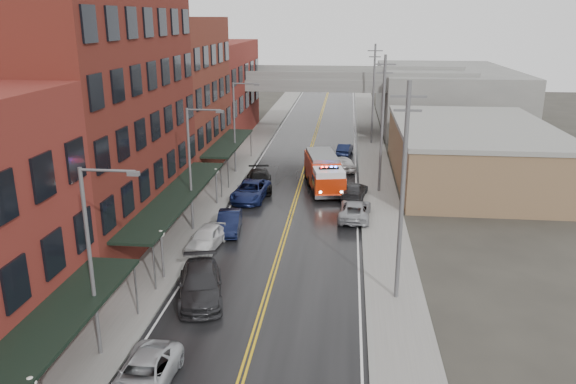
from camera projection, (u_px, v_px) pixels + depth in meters
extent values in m
cube|color=black|center=(293.00, 207.00, 46.15)|extent=(11.00, 160.00, 0.02)
cube|color=slate|center=(206.00, 204.00, 46.87)|extent=(3.00, 160.00, 0.15)
cube|color=slate|center=(383.00, 210.00, 45.38)|extent=(3.00, 160.00, 0.15)
cube|color=gray|center=(226.00, 204.00, 46.70)|extent=(0.30, 160.00, 0.15)
cube|color=gray|center=(362.00, 209.00, 45.55)|extent=(0.30, 160.00, 0.15)
cube|color=#5B2218|center=(89.00, 109.00, 38.17)|extent=(9.00, 20.00, 18.00)
cube|color=brown|center=(170.00, 96.00, 55.23)|extent=(9.00, 15.00, 15.00)
cube|color=maroon|center=(212.00, 90.00, 72.29)|extent=(9.00, 20.00, 12.00)
cube|color=olive|center=(471.00, 154.00, 53.27)|extent=(14.00, 22.00, 5.00)
cube|color=slate|center=(444.00, 96.00, 81.09)|extent=(18.00, 30.00, 8.00)
cube|color=black|center=(31.00, 346.00, 21.34)|extent=(2.60, 16.00, 0.18)
cylinder|color=slate|center=(136.00, 291.00, 28.88)|extent=(0.10, 0.10, 3.00)
cube|color=black|center=(178.00, 195.00, 39.37)|extent=(2.60, 18.00, 0.18)
cylinder|color=slate|center=(154.00, 268.00, 31.54)|extent=(0.10, 0.10, 3.00)
cylinder|color=slate|center=(221.00, 182.00, 47.86)|extent=(0.10, 0.10, 3.00)
cube|color=black|center=(229.00, 143.00, 55.98)|extent=(2.60, 13.00, 0.18)
cylinder|color=slate|center=(228.00, 173.00, 50.52)|extent=(0.10, 0.10, 3.00)
cylinder|color=slate|center=(251.00, 144.00, 62.10)|extent=(0.10, 0.10, 3.00)
sphere|color=silver|center=(30.00, 383.00, 19.36)|extent=(0.44, 0.44, 0.44)
cylinder|color=#59595B|center=(162.00, 258.00, 33.09)|extent=(0.14, 0.14, 2.80)
sphere|color=silver|center=(161.00, 234.00, 32.65)|extent=(0.44, 0.44, 0.44)
cylinder|color=#59595B|center=(216.00, 189.00, 46.38)|extent=(0.14, 0.14, 2.80)
sphere|color=silver|center=(216.00, 171.00, 45.93)|extent=(0.44, 0.44, 0.44)
cylinder|color=#59595B|center=(91.00, 266.00, 24.62)|extent=(0.18, 0.18, 9.00)
cylinder|color=#59595B|center=(108.00, 171.00, 23.18)|extent=(2.40, 0.12, 0.12)
cube|color=#59595B|center=(133.00, 174.00, 23.10)|extent=(0.50, 0.22, 0.18)
cylinder|color=#59595B|center=(190.00, 171.00, 39.80)|extent=(0.18, 0.18, 9.00)
cylinder|color=#59595B|center=(204.00, 110.00, 38.37)|extent=(2.40, 0.12, 0.12)
cube|color=#59595B|center=(220.00, 112.00, 38.29)|extent=(0.50, 0.22, 0.18)
cylinder|color=#59595B|center=(234.00, 129.00, 54.99)|extent=(0.18, 0.18, 9.00)
cylinder|color=#59595B|center=(245.00, 84.00, 53.56)|extent=(2.40, 0.12, 0.12)
cube|color=#59595B|center=(257.00, 85.00, 53.47)|extent=(0.50, 0.22, 0.18)
cylinder|color=#59595B|center=(402.00, 196.00, 29.39)|extent=(0.24, 0.24, 12.00)
cube|color=#59595B|center=(409.00, 96.00, 27.84)|extent=(1.80, 0.12, 0.12)
cube|color=#59595B|center=(408.00, 110.00, 28.05)|extent=(1.40, 0.12, 0.12)
cylinder|color=#59595B|center=(382.00, 126.00, 48.37)|extent=(0.24, 0.24, 12.00)
cube|color=#59595B|center=(385.00, 64.00, 46.83)|extent=(1.80, 0.12, 0.12)
cube|color=#59595B|center=(385.00, 73.00, 47.03)|extent=(1.40, 0.12, 0.12)
cylinder|color=#59595B|center=(373.00, 95.00, 67.36)|extent=(0.24, 0.24, 12.00)
cube|color=#59595B|center=(375.00, 51.00, 65.81)|extent=(1.80, 0.12, 0.12)
cube|color=#59595B|center=(375.00, 57.00, 66.02)|extent=(1.40, 0.12, 0.12)
cube|color=slate|center=(317.00, 82.00, 74.51)|extent=(40.00, 10.00, 1.50)
cube|color=slate|center=(236.00, 109.00, 76.74)|extent=(1.60, 8.00, 6.00)
cube|color=slate|center=(399.00, 111.00, 74.51)|extent=(1.60, 8.00, 6.00)
cube|color=#B92508|center=(322.00, 168.00, 51.86)|extent=(3.67, 6.15, 2.20)
cube|color=#B92508|center=(329.00, 184.00, 48.08)|extent=(3.09, 3.17, 1.57)
cube|color=silver|center=(329.00, 172.00, 47.76)|extent=(2.92, 2.94, 0.52)
cube|color=black|center=(328.00, 180.00, 48.18)|extent=(2.91, 2.15, 0.84)
cube|color=slate|center=(322.00, 155.00, 51.49)|extent=(3.33, 5.68, 0.31)
cube|color=black|center=(329.00, 168.00, 47.66)|extent=(1.70, 0.61, 0.15)
sphere|color=#FF0C0C|center=(322.00, 167.00, 47.59)|extent=(0.21, 0.21, 0.21)
sphere|color=#1933FF|center=(336.00, 167.00, 47.68)|extent=(0.21, 0.21, 0.21)
cylinder|color=black|center=(315.00, 193.00, 48.12)|extent=(1.10, 0.56, 1.05)
cylinder|color=black|center=(342.00, 193.00, 48.31)|extent=(1.10, 0.56, 1.05)
cylinder|color=black|center=(310.00, 181.00, 51.60)|extent=(1.10, 0.56, 1.05)
cylinder|color=black|center=(335.00, 181.00, 51.79)|extent=(1.10, 0.56, 1.05)
cylinder|color=black|center=(307.00, 174.00, 54.08)|extent=(1.10, 0.56, 1.05)
cylinder|color=black|center=(330.00, 173.00, 54.27)|extent=(1.10, 0.56, 1.05)
imported|color=#B3B8BC|center=(144.00, 376.00, 23.37)|extent=(2.28, 4.87, 1.35)
imported|color=#262629|center=(200.00, 284.00, 31.03)|extent=(3.68, 6.15, 1.67)
imported|color=silver|center=(207.00, 237.00, 37.82)|extent=(2.35, 4.68, 1.53)
imported|color=black|center=(229.00, 222.00, 40.74)|extent=(2.03, 4.63, 1.48)
imported|color=#151F4E|center=(251.00, 191.00, 47.90)|extent=(3.04, 5.82, 1.56)
imported|color=black|center=(259.00, 181.00, 50.83)|extent=(3.14, 5.86, 1.62)
imported|color=#94969C|center=(355.00, 210.00, 43.32)|extent=(2.67, 5.22, 1.41)
imported|color=#2A2A2C|center=(354.00, 191.00, 48.31)|extent=(2.62, 4.89, 1.35)
imported|color=silver|center=(342.00, 163.00, 57.06)|extent=(3.20, 4.80, 1.52)
imported|color=black|center=(345.00, 149.00, 63.53)|extent=(1.96, 4.18, 1.32)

